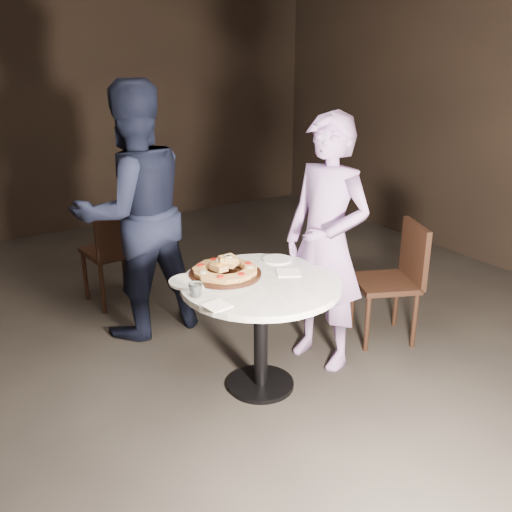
{
  "coord_description": "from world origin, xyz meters",
  "views": [
    {
      "loc": [
        -1.41,
        -2.55,
        1.85
      ],
      "look_at": [
        0.15,
        -0.1,
        0.79
      ],
      "focal_mm": 40.0,
      "sensor_mm": 36.0,
      "label": 1
    }
  ],
  "objects_px": {
    "chair_right": "(398,274)",
    "diner_teal": "(326,244)",
    "focaccia_pile": "(225,268)",
    "table": "(261,302)",
    "water_glass": "(196,290)",
    "diner_navy": "(134,213)",
    "chair_far": "(116,246)",
    "serving_board": "(225,274)"
  },
  "relations": [
    {
      "from": "serving_board",
      "to": "chair_far",
      "type": "distance_m",
      "value": 1.38
    },
    {
      "from": "chair_far",
      "to": "chair_right",
      "type": "xyz_separation_m",
      "value": [
        1.39,
        -1.5,
        -0.01
      ]
    },
    {
      "from": "serving_board",
      "to": "diner_navy",
      "type": "xyz_separation_m",
      "value": [
        -0.18,
        0.88,
        0.17
      ]
    },
    {
      "from": "table",
      "to": "chair_far",
      "type": "bearing_deg",
      "value": 101.02
    },
    {
      "from": "focaccia_pile",
      "to": "chair_right",
      "type": "bearing_deg",
      "value": -7.0
    },
    {
      "from": "serving_board",
      "to": "diner_navy",
      "type": "bearing_deg",
      "value": 101.65
    },
    {
      "from": "focaccia_pile",
      "to": "chair_right",
      "type": "height_order",
      "value": "chair_right"
    },
    {
      "from": "chair_right",
      "to": "diner_navy",
      "type": "xyz_separation_m",
      "value": [
        -1.39,
        1.02,
        0.38
      ]
    },
    {
      "from": "chair_right",
      "to": "chair_far",
      "type": "bearing_deg",
      "value": -113.38
    },
    {
      "from": "water_glass",
      "to": "chair_far",
      "type": "height_order",
      "value": "chair_far"
    },
    {
      "from": "water_glass",
      "to": "diner_teal",
      "type": "xyz_separation_m",
      "value": [
        0.89,
        0.05,
        0.07
      ]
    },
    {
      "from": "water_glass",
      "to": "chair_right",
      "type": "xyz_separation_m",
      "value": [
        1.48,
        0.02,
        -0.24
      ]
    },
    {
      "from": "table",
      "to": "chair_right",
      "type": "bearing_deg",
      "value": 1.55
    },
    {
      "from": "table",
      "to": "diner_teal",
      "type": "distance_m",
      "value": 0.55
    },
    {
      "from": "serving_board",
      "to": "chair_right",
      "type": "relative_size",
      "value": 0.51
    },
    {
      "from": "chair_right",
      "to": "diner_teal",
      "type": "height_order",
      "value": "diner_teal"
    },
    {
      "from": "table",
      "to": "water_glass",
      "type": "distance_m",
      "value": 0.42
    },
    {
      "from": "water_glass",
      "to": "diner_navy",
      "type": "distance_m",
      "value": 1.06
    },
    {
      "from": "serving_board",
      "to": "chair_right",
      "type": "bearing_deg",
      "value": -6.85
    },
    {
      "from": "serving_board",
      "to": "focaccia_pile",
      "type": "xyz_separation_m",
      "value": [
        0.0,
        0.0,
        0.03
      ]
    },
    {
      "from": "chair_far",
      "to": "serving_board",
      "type": "bearing_deg",
      "value": 91.92
    },
    {
      "from": "focaccia_pile",
      "to": "chair_right",
      "type": "xyz_separation_m",
      "value": [
        1.21,
        -0.15,
        -0.24
      ]
    },
    {
      "from": "focaccia_pile",
      "to": "diner_navy",
      "type": "relative_size",
      "value": 0.21
    },
    {
      "from": "water_glass",
      "to": "diner_navy",
      "type": "bearing_deg",
      "value": 85.49
    },
    {
      "from": "water_glass",
      "to": "diner_navy",
      "type": "xyz_separation_m",
      "value": [
        0.08,
        1.04,
        0.15
      ]
    },
    {
      "from": "table",
      "to": "water_glass",
      "type": "xyz_separation_m",
      "value": [
        -0.39,
        0.01,
        0.16
      ]
    },
    {
      "from": "water_glass",
      "to": "chair_right",
      "type": "distance_m",
      "value": 1.49
    },
    {
      "from": "serving_board",
      "to": "water_glass",
      "type": "distance_m",
      "value": 0.31
    },
    {
      "from": "table",
      "to": "chair_far",
      "type": "xyz_separation_m",
      "value": [
        -0.3,
        1.53,
        -0.07
      ]
    },
    {
      "from": "table",
      "to": "diner_navy",
      "type": "distance_m",
      "value": 1.14
    },
    {
      "from": "focaccia_pile",
      "to": "chair_far",
      "type": "xyz_separation_m",
      "value": [
        -0.17,
        1.35,
        -0.24
      ]
    },
    {
      "from": "table",
      "to": "chair_far",
      "type": "relative_size",
      "value": 1.44
    },
    {
      "from": "serving_board",
      "to": "chair_right",
      "type": "distance_m",
      "value": 1.24
    },
    {
      "from": "focaccia_pile",
      "to": "water_glass",
      "type": "bearing_deg",
      "value": -147.42
    },
    {
      "from": "serving_board",
      "to": "chair_far",
      "type": "relative_size",
      "value": 0.5
    },
    {
      "from": "focaccia_pile",
      "to": "chair_far",
      "type": "bearing_deg",
      "value": 97.38
    },
    {
      "from": "serving_board",
      "to": "water_glass",
      "type": "relative_size",
      "value": 5.25
    },
    {
      "from": "serving_board",
      "to": "water_glass",
      "type": "height_order",
      "value": "water_glass"
    },
    {
      "from": "table",
      "to": "chair_right",
      "type": "xyz_separation_m",
      "value": [
        1.09,
        0.03,
        -0.08
      ]
    },
    {
      "from": "water_glass",
      "to": "chair_far",
      "type": "bearing_deg",
      "value": 86.61
    },
    {
      "from": "chair_far",
      "to": "diner_teal",
      "type": "distance_m",
      "value": 1.7
    },
    {
      "from": "chair_right",
      "to": "diner_teal",
      "type": "distance_m",
      "value": 0.66
    }
  ]
}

